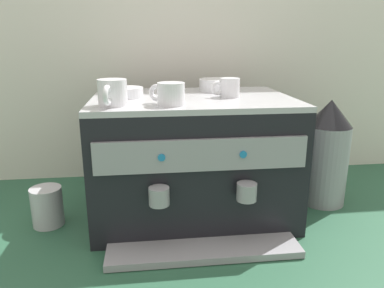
{
  "coord_description": "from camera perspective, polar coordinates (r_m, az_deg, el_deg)",
  "views": [
    {
      "loc": [
        -0.14,
        -1.17,
        0.58
      ],
      "look_at": [
        0.0,
        0.0,
        0.24
      ],
      "focal_mm": 34.41,
      "sensor_mm": 36.0,
      "label": 1
    }
  ],
  "objects": [
    {
      "name": "ceramic_cup_2",
      "position": [
        1.04,
        -12.28,
        7.77
      ],
      "size": [
        0.08,
        0.12,
        0.07
      ],
      "color": "white",
      "rests_on": "espresso_machine"
    },
    {
      "name": "milk_pitcher",
      "position": [
        1.28,
        -21.53,
        -9.0
      ],
      "size": [
        0.1,
        0.1,
        0.13
      ],
      "primitive_type": "cylinder",
      "color": "#B7B7BC",
      "rests_on": "ground_plane"
    },
    {
      "name": "coffee_grinder",
      "position": [
        1.39,
        20.11,
        -1.29
      ],
      "size": [
        0.15,
        0.15,
        0.38
      ],
      "color": "#939399",
      "rests_on": "ground_plane"
    },
    {
      "name": "ceramic_bowl_0",
      "position": [
        1.2,
        -10.29,
        7.84
      ],
      "size": [
        0.11,
        0.11,
        0.03
      ],
      "color": "white",
      "rests_on": "espresso_machine"
    },
    {
      "name": "ceramic_bowl_1",
      "position": [
        1.33,
        3.85,
        9.08
      ],
      "size": [
        0.12,
        0.12,
        0.04
      ],
      "color": "white",
      "rests_on": "espresso_machine"
    },
    {
      "name": "ceramic_cup_1",
      "position": [
        1.04,
        -3.46,
        7.77
      ],
      "size": [
        0.1,
        0.09,
        0.06
      ],
      "color": "white",
      "rests_on": "espresso_machine"
    },
    {
      "name": "ground_plane",
      "position": [
        1.32,
        0.0,
        -10.18
      ],
      "size": [
        4.0,
        4.0,
        0.0
      ],
      "primitive_type": "plane",
      "color": "#28563D"
    },
    {
      "name": "ceramic_cup_0",
      "position": [
        1.19,
        5.69,
        8.69
      ],
      "size": [
        0.1,
        0.06,
        0.06
      ],
      "color": "white",
      "rests_on": "espresso_machine"
    },
    {
      "name": "tiled_backsplash_wall",
      "position": [
        1.57,
        -1.85,
        16.62
      ],
      "size": [
        2.8,
        0.03,
        1.19
      ],
      "primitive_type": "cube",
      "color": "silver",
      "rests_on": "ground_plane"
    },
    {
      "name": "espresso_machine",
      "position": [
        1.24,
        0.03,
        -1.99
      ],
      "size": [
        0.64,
        0.56,
        0.4
      ],
      "color": "black",
      "rests_on": "ground_plane"
    }
  ]
}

